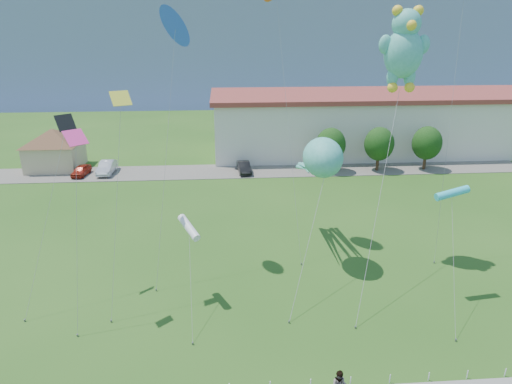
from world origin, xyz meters
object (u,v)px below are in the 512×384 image
at_px(parked_car_silver, 107,167).
at_px(parked_car_black, 244,167).
at_px(parked_car_red, 81,170).
at_px(teddy_bear_kite, 404,47).
at_px(pavilion, 54,145).
at_px(octopus_kite, 319,162).
at_px(warehouse, 425,121).

distance_m(parked_car_silver, parked_car_black, 16.62).
relative_size(parked_car_red, teddy_bear_kite, 0.20).
bearing_deg(parked_car_black, teddy_bear_kite, -70.53).
bearing_deg(parked_car_black, parked_car_silver, 172.06).
distance_m(pavilion, octopus_kite, 38.24).
bearing_deg(pavilion, teddy_bear_kite, -37.57).
bearing_deg(pavilion, parked_car_red, -40.74).
bearing_deg(octopus_kite, teddy_bear_kite, 1.11).
bearing_deg(warehouse, octopus_kite, -124.85).
relative_size(warehouse, octopus_kite, 4.56).
bearing_deg(parked_car_red, teddy_bear_kite, -30.21).
distance_m(warehouse, parked_car_silver, 44.14).
relative_size(parked_car_silver, octopus_kite, 0.34).
bearing_deg(pavilion, parked_car_black, -9.09).
height_order(parked_car_red, parked_car_black, parked_car_black).
height_order(parked_car_silver, teddy_bear_kite, teddy_bear_kite).
bearing_deg(warehouse, parked_car_black, -159.81).
relative_size(warehouse, teddy_bear_kite, 3.37).
bearing_deg(parked_car_red, parked_car_black, 6.00).
bearing_deg(warehouse, parked_car_silver, -168.42).
height_order(warehouse, parked_car_silver, warehouse).
xyz_separation_m(pavilion, parked_car_black, (23.48, -3.75, -2.30)).
bearing_deg(teddy_bear_kite, octopus_kite, -178.89).
bearing_deg(octopus_kite, warehouse, 55.15).
bearing_deg(pavilion, parked_car_silver, -22.36).
bearing_deg(octopus_kite, pavilion, 137.30).
height_order(warehouse, parked_car_black, warehouse).
bearing_deg(parked_car_black, pavilion, 166.16).
relative_size(parked_car_black, octopus_kite, 0.30).
height_order(parked_car_red, teddy_bear_kite, teddy_bear_kite).
relative_size(warehouse, parked_car_red, 16.96).
xyz_separation_m(warehouse, parked_car_black, (-26.52, -9.75, -3.40)).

